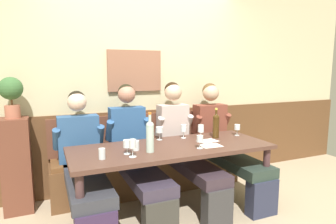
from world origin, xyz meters
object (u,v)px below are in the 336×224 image
Objects in this scene: wall_bench at (150,168)px; person_left_seat at (184,142)px; wine_bottle_green_tall at (150,135)px; wine_glass_center_rear at (127,144)px; dining_table at (172,154)px; water_tumbler_right at (136,145)px; wine_glass_near_bucket at (132,145)px; water_tumbler_left at (102,154)px; person_center_right_seat at (224,139)px; wine_glass_by_bottle at (201,129)px; wine_glass_right_end at (200,140)px; wine_glass_mid_right at (160,130)px; person_right_seat at (83,160)px; wine_bottle_clear_water at (216,125)px; potted_plant at (11,93)px; wine_glass_mid_left at (184,129)px; person_center_left_seat at (136,150)px; wine_glass_left_end at (237,128)px.

person_left_seat reaches higher than wall_bench.
wine_bottle_green_tall is at bearing -109.49° from wall_bench.
dining_table is at bearing 10.80° from wine_glass_center_rear.
water_tumbler_right is (0.11, 0.09, -0.05)m from wine_glass_center_rear.
wine_glass_near_bucket is (-0.77, -0.53, 0.18)m from person_left_seat.
water_tumbler_left is at bearing -154.87° from person_left_seat.
wine_glass_by_bottle is (-0.40, -0.14, 0.19)m from person_center_right_seat.
water_tumbler_left is (-0.24, -0.06, -0.04)m from wine_glass_center_rear.
wall_bench is 1.05m from wine_glass_center_rear.
wine_glass_by_bottle reaches higher than wine_glass_center_rear.
wine_glass_right_end is 0.94m from water_tumbler_left.
wine_glass_mid_right is at bearing -173.17° from person_left_seat.
dining_table is 0.89m from person_right_seat.
wine_bottle_clear_water reaches higher than water_tumbler_right.
water_tumbler_left is 0.38m from water_tumbler_right.
wine_glass_by_bottle is at bearing 59.07° from wine_glass_right_end.
wine_glass_center_rear is (-0.92, -0.27, -0.01)m from wine_glass_by_bottle.
potted_plant reaches higher than wine_glass_center_rear.
dining_table is 13.17× the size of wine_glass_mid_left.
person_right_seat is 8.22× the size of wine_glass_by_bottle.
person_left_seat is 14.17× the size of water_tumbler_left.
wine_glass_mid_right is at bearing 93.97° from dining_table.
person_center_left_seat is 0.49m from wine_bottle_green_tall.
dining_table is 0.40m from water_tumbler_right.
wine_glass_mid_right is 1.12× the size of wine_glass_right_end.
person_left_seat is 10.31× the size of wine_glass_right_end.
wine_bottle_clear_water reaches higher than wall_bench.
wine_glass_near_bucket is 1.40m from potted_plant.
wall_bench is at bearing 138.47° from wine_bottle_clear_water.
person_center_left_seat is at bearing -18.35° from potted_plant.
wine_glass_mid_left reaches higher than water_tumbler_right.
wall_bench is 1.75× the size of person_center_left_seat.
wine_glass_by_bottle reaches higher than water_tumbler_left.
person_center_right_seat is 0.47m from wine_glass_by_bottle.
wine_glass_mid_right is 0.60m from wine_glass_center_rear.
wall_bench is 1.03m from wine_glass_right_end.
water_tumbler_left is at bearing -156.52° from water_tumbler_right.
person_left_seat reaches higher than person_center_left_seat.
wine_glass_near_bucket is at bearing -158.40° from person_center_right_seat.
wine_bottle_green_tall reaches higher than wine_bottle_clear_water.
wine_glass_left_end is (0.89, -0.53, 0.54)m from wall_bench.
wall_bench is 1.13m from wine_glass_near_bucket.
person_center_right_seat is 1.42m from wine_glass_near_bucket.
wine_glass_right_end is at bearing -140.91° from person_center_right_seat.
wine_glass_by_bottle is 0.37× the size of potted_plant.
person_center_left_seat reaches higher than wine_bottle_green_tall.
person_center_left_seat reaches higher than wine_glass_by_bottle.
person_left_seat reaches higher than wine_glass_right_end.
person_left_seat reaches higher than wine_glass_by_bottle.
person_left_seat is at bearing 47.43° from dining_table.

